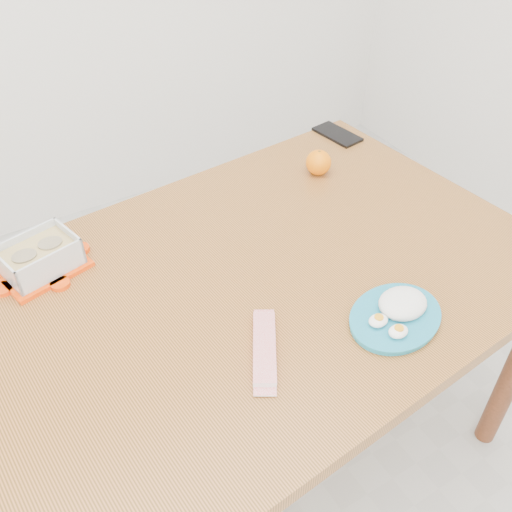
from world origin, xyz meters
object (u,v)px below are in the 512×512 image
food_container (40,257)px  orange_fruit (318,162)px  rice_plate (398,311)px  smartphone (337,134)px  dining_table (256,301)px

food_container → orange_fruit: (0.80, 0.02, -0.00)m
rice_plate → smartphone: 0.80m
smartphone → food_container: bearing=-178.9°
dining_table → orange_fruit: (0.38, 0.29, 0.12)m
orange_fruit → food_container: bearing=-178.9°
rice_plate → smartphone: (0.38, 0.71, -0.02)m
orange_fruit → rice_plate: bearing=-108.8°
orange_fruit → dining_table: bearing=-143.0°
dining_table → food_container: bearing=141.6°
rice_plate → smartphone: rice_plate is taller
dining_table → food_container: 0.52m
dining_table → rice_plate: (0.19, -0.27, 0.10)m
food_container → rice_plate: food_container is taller
dining_table → smartphone: 0.72m
rice_plate → dining_table: bearing=111.1°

